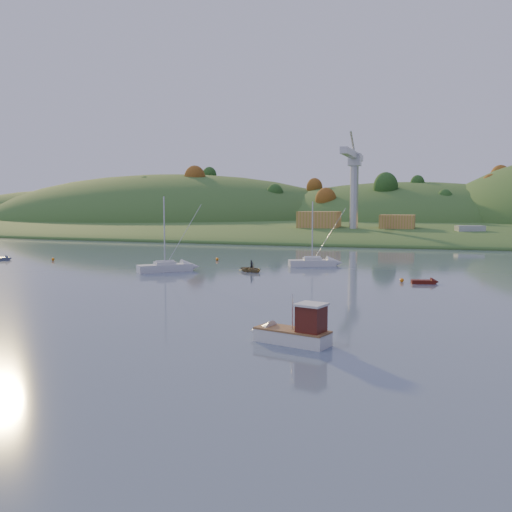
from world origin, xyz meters
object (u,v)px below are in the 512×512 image
(fishing_boat, at_px, (287,331))
(canoe, at_px, (252,269))
(red_tender, at_px, (429,282))
(grey_dinghy, at_px, (4,259))
(sailboat_far, at_px, (312,262))
(sailboat_near, at_px, (165,267))

(fishing_boat, xyz_separation_m, canoe, (-15.20, 37.65, -0.48))
(fishing_boat, height_order, red_tender, fishing_boat)
(grey_dinghy, bearing_deg, sailboat_far, -45.67)
(fishing_boat, bearing_deg, canoe, -52.49)
(fishing_boat, height_order, sailboat_near, sailboat_near)
(fishing_boat, relative_size, canoe, 1.72)
(sailboat_near, xyz_separation_m, grey_dinghy, (-33.13, 6.07, -0.44))
(red_tender, bearing_deg, grey_dinghy, 161.31)
(sailboat_near, height_order, red_tender, sailboat_near)
(sailboat_near, bearing_deg, red_tender, -44.51)
(sailboat_near, distance_m, canoe, 12.15)
(fishing_boat, distance_m, grey_dinghy, 72.08)
(sailboat_near, relative_size, grey_dinghy, 3.10)
(sailboat_near, xyz_separation_m, sailboat_far, (18.09, 13.20, -0.03))
(sailboat_near, xyz_separation_m, red_tender, (35.39, -0.95, -0.46))
(red_tender, bearing_deg, canoe, 156.23)
(sailboat_far, bearing_deg, canoe, -148.64)
(sailboat_near, height_order, grey_dinghy, sailboat_near)
(fishing_boat, distance_m, sailboat_far, 48.00)
(fishing_boat, xyz_separation_m, grey_dinghy, (-59.91, 40.07, -0.61))
(sailboat_far, relative_size, red_tender, 2.88)
(sailboat_near, relative_size, red_tender, 3.08)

